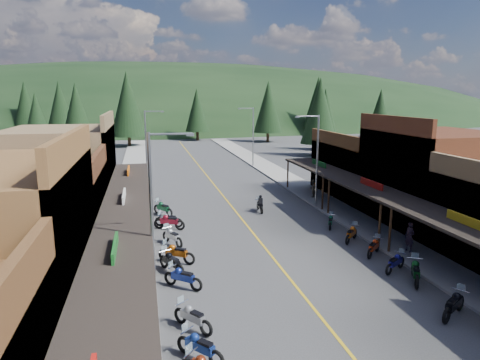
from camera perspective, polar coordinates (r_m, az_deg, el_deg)
ground at (r=28.53m, az=2.93°, el=-8.51°), size 220.00×220.00×0.00m
centerline at (r=47.41m, az=-3.58°, el=-0.48°), size 0.15×90.00×0.01m
sidewalk_west at (r=46.85m, az=-14.14°, el=-0.86°), size 3.40×94.00×0.15m
sidewalk_east at (r=49.48m, az=6.42°, el=0.05°), size 3.40×94.00×0.15m
shop_west_2 at (r=29.16m, az=-25.11°, el=-3.95°), size 10.90×9.00×6.20m
shop_west_3 at (r=38.19m, az=-22.30°, el=1.19°), size 10.90×10.20×8.20m
shop_east_2 at (r=35.22m, az=24.34°, el=0.24°), size 10.90×9.00×8.20m
shop_east_3 at (r=43.28m, az=16.62°, el=1.34°), size 10.90×10.20×6.20m
streetlight_0 at (r=20.51m, az=-11.32°, el=-3.63°), size 2.16×0.18×8.00m
streetlight_1 at (r=48.12m, az=-12.26°, el=4.83°), size 2.16×0.18×8.00m
streetlight_2 at (r=37.08m, az=10.05°, el=3.06°), size 2.16×0.18×8.00m
streetlight_3 at (r=57.86m, az=1.62°, el=6.14°), size 2.16×0.18×8.00m
ridge_hill at (r=161.29m, az=-10.18°, el=7.69°), size 310.00×140.00×60.00m
pine_1 at (r=97.31m, az=-22.88°, el=9.00°), size 5.88×5.88×12.50m
pine_2 at (r=83.89m, az=-14.77°, el=9.79°), size 6.72×6.72×14.00m
pine_3 at (r=92.58m, az=-5.76°, el=9.27°), size 5.04×5.04×11.00m
pine_4 at (r=89.52m, az=3.77°, el=9.72°), size 5.88×5.88×12.50m
pine_5 at (r=106.21m, az=10.34°, el=10.22°), size 6.72×6.72×14.00m
pine_6 at (r=104.51m, az=18.20°, el=9.00°), size 5.04×5.04×11.00m
pine_7 at (r=104.81m, az=-26.67°, el=8.79°), size 5.88×5.88×12.50m
pine_8 at (r=67.55m, az=-25.46°, el=7.09°), size 4.48×4.48×10.00m
pine_9 at (r=77.51m, az=11.25°, el=8.66°), size 4.93×4.93×10.80m
pine_10 at (r=76.64m, az=-20.96°, el=8.41°), size 5.38×5.38×11.60m
pine_11 at (r=69.47m, az=10.58°, el=9.07°), size 5.82×5.82×12.40m
bike_west_3 at (r=16.90m, az=-5.37°, el=-21.12°), size 1.99×2.10×1.24m
bike_west_4 at (r=18.77m, az=-6.33°, el=-17.58°), size 1.89×2.17×1.24m
bike_west_5 at (r=22.35m, az=-7.63°, el=-12.62°), size 2.18×2.01×1.28m
bike_west_6 at (r=24.22m, az=-9.11°, el=-10.66°), size 1.77×2.41×1.33m
bike_west_7 at (r=25.50m, az=-8.48°, el=-9.49°), size 2.36×1.95×1.33m
bike_west_8 at (r=28.46m, az=-9.01°, el=-7.35°), size 1.69×2.30×1.27m
bike_west_9 at (r=31.64m, az=-9.42°, el=-5.39°), size 2.43×1.71×1.33m
bike_west_10 at (r=32.34m, az=-9.49°, el=-5.13°), size 2.22×1.54×1.21m
bike_west_11 at (r=35.33m, az=-10.23°, el=-3.64°), size 1.94×2.36×1.33m
bike_east_3 at (r=21.73m, az=26.64°, el=-14.51°), size 2.31×1.82×1.28m
bike_east_4 at (r=24.58m, az=22.37°, el=-11.09°), size 1.80×2.39×1.32m
bike_east_5 at (r=25.61m, az=20.01°, el=-10.20°), size 2.08×1.63×1.16m
bike_east_6 at (r=27.65m, az=17.41°, el=-8.41°), size 1.97×1.88×1.17m
bike_east_7 at (r=29.69m, az=14.63°, el=-6.86°), size 1.98×1.99×1.20m
bike_east_8 at (r=32.35m, az=11.99°, el=-5.36°), size 1.41×1.93×1.06m
rider_on_bike at (r=35.90m, az=2.67°, el=-3.34°), size 0.74×2.00×1.50m
pedestrian_east_a at (r=28.47m, az=21.68°, el=-7.07°), size 0.60×0.77×1.87m
pedestrian_east_b at (r=40.95m, az=9.66°, el=-1.07°), size 0.96×0.87×1.72m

